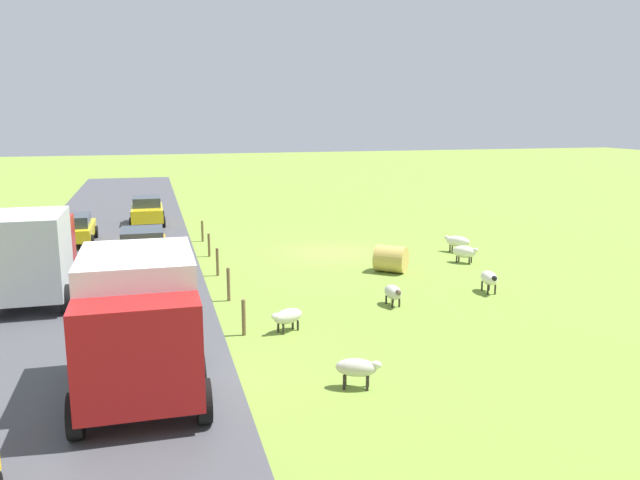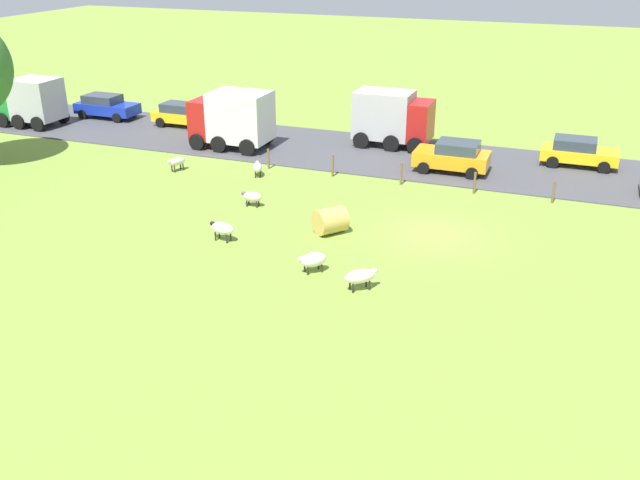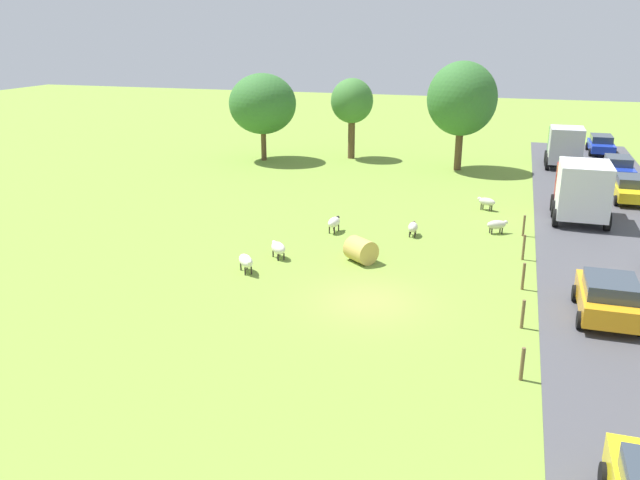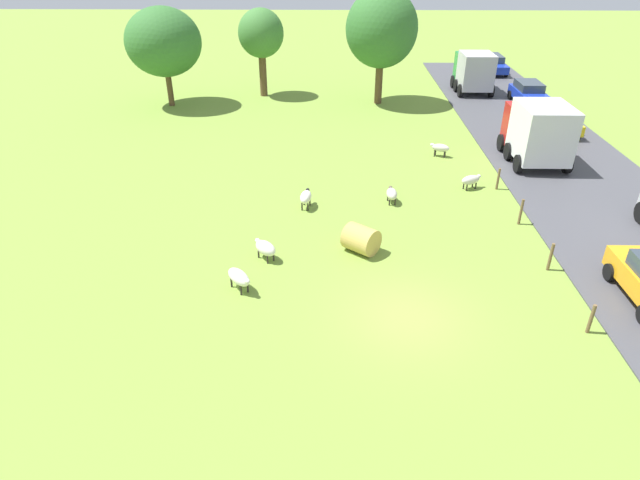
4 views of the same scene
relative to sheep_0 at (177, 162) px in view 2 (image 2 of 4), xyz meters
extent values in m
plane|color=olive|center=(-3.65, -14.96, -0.52)|extent=(160.00, 160.00, 0.00)
cube|color=#47474C|center=(6.72, -14.96, -0.49)|extent=(8.00, 80.00, 0.06)
ellipsoid|color=beige|center=(0.02, -0.01, 0.01)|extent=(1.11, 0.81, 0.44)
ellipsoid|color=silver|center=(-0.43, 0.18, 0.11)|extent=(0.31, 0.27, 0.20)
cylinder|color=#2D2823|center=(-0.29, -0.01, -0.34)|extent=(0.07, 0.07, 0.36)
cylinder|color=#2D2823|center=(-0.19, 0.21, -0.34)|extent=(0.07, 0.07, 0.36)
cylinder|color=#2D2823|center=(0.23, -0.23, -0.34)|extent=(0.07, 0.07, 0.36)
cylinder|color=#2D2823|center=(0.32, -0.01, -0.34)|extent=(0.07, 0.07, 0.36)
ellipsoid|color=silver|center=(-7.43, -6.76, 0.04)|extent=(0.64, 1.10, 0.51)
ellipsoid|color=black|center=(-7.37, -6.27, 0.15)|extent=(0.21, 0.28, 0.20)
cylinder|color=#2D2823|center=(-7.53, -6.46, -0.34)|extent=(0.07, 0.07, 0.37)
cylinder|color=#2D2823|center=(-7.26, -6.49, -0.34)|extent=(0.07, 0.07, 0.37)
cylinder|color=#2D2823|center=(-7.61, -7.03, -0.34)|extent=(0.07, 0.07, 0.37)
cylinder|color=#2D2823|center=(-7.33, -7.06, -0.34)|extent=(0.07, 0.07, 0.37)
ellipsoid|color=beige|center=(0.75, -4.47, -0.04)|extent=(1.13, 0.87, 0.46)
ellipsoid|color=silver|center=(1.19, -4.25, 0.07)|extent=(0.31, 0.28, 0.20)
cylinder|color=#2D2823|center=(0.95, -4.23, -0.37)|extent=(0.07, 0.07, 0.32)
cylinder|color=#2D2823|center=(1.06, -4.45, -0.37)|extent=(0.07, 0.07, 0.32)
cylinder|color=#2D2823|center=(0.44, -4.48, -0.37)|extent=(0.07, 0.07, 0.32)
cylinder|color=#2D2823|center=(0.55, -4.71, -0.37)|extent=(0.07, 0.07, 0.32)
ellipsoid|color=silver|center=(-8.83, -11.37, -0.01)|extent=(1.12, 1.14, 0.55)
ellipsoid|color=silver|center=(-9.18, -11.01, 0.11)|extent=(0.31, 0.31, 0.20)
cylinder|color=#2D2823|center=(-9.14, -11.26, -0.37)|extent=(0.07, 0.07, 0.31)
cylinder|color=#2D2823|center=(-8.92, -11.05, -0.37)|extent=(0.07, 0.07, 0.31)
cylinder|color=#2D2823|center=(-8.74, -11.68, -0.37)|extent=(0.07, 0.07, 0.31)
cylinder|color=#2D2823|center=(-8.52, -11.47, -0.37)|extent=(0.07, 0.07, 0.31)
ellipsoid|color=silver|center=(-9.58, -13.46, 0.02)|extent=(1.16, 1.23, 0.51)
ellipsoid|color=silver|center=(-9.21, -13.88, 0.14)|extent=(0.31, 0.31, 0.20)
cylinder|color=#2D2823|center=(-9.26, -13.61, -0.35)|extent=(0.07, 0.07, 0.35)
cylinder|color=#2D2823|center=(-9.47, -13.80, -0.35)|extent=(0.07, 0.07, 0.35)
cylinder|color=#2D2823|center=(-9.68, -13.12, -0.35)|extent=(0.07, 0.07, 0.35)
cylinder|color=#2D2823|center=(-9.89, -13.31, -0.35)|extent=(0.07, 0.07, 0.35)
ellipsoid|color=beige|center=(-3.36, -6.17, -0.05)|extent=(0.55, 0.95, 0.49)
ellipsoid|color=brown|center=(-3.39, -5.73, 0.06)|extent=(0.20, 0.27, 0.20)
cylinder|color=#2D2823|center=(-3.51, -5.92, -0.38)|extent=(0.07, 0.07, 0.29)
cylinder|color=#2D2823|center=(-3.24, -5.91, -0.38)|extent=(0.07, 0.07, 0.29)
cylinder|color=#2D2823|center=(-3.48, -6.43, -0.38)|extent=(0.07, 0.07, 0.29)
cylinder|color=#2D2823|center=(-3.21, -6.41, -0.38)|extent=(0.07, 0.07, 0.29)
cylinder|color=tan|center=(-5.04, -10.67, 0.04)|extent=(1.69, 1.67, 1.12)
cylinder|color=brown|center=(2.11, -19.38, 0.03)|extent=(0.12, 0.12, 1.10)
cylinder|color=brown|center=(2.11, -15.66, 0.02)|extent=(0.12, 0.12, 1.10)
cylinder|color=brown|center=(2.11, -11.93, 0.06)|extent=(0.12, 0.12, 1.16)
cylinder|color=brown|center=(2.11, -8.20, 0.08)|extent=(0.12, 0.12, 1.21)
cylinder|color=brown|center=(2.11, -4.48, 0.04)|extent=(0.12, 0.12, 1.12)
cube|color=#197F33|center=(4.96, 15.53, 1.17)|extent=(2.37, 1.20, 2.30)
cube|color=#B2B2B7|center=(4.96, 13.51, 1.33)|extent=(2.37, 2.85, 2.62)
cylinder|color=black|center=(3.77, 15.53, 0.02)|extent=(0.30, 0.96, 0.96)
cylinder|color=black|center=(6.14, 15.53, 0.02)|extent=(0.30, 0.96, 0.96)
cylinder|color=black|center=(3.77, 14.22, 0.02)|extent=(0.30, 0.96, 0.96)
cylinder|color=black|center=(6.14, 14.22, 0.02)|extent=(0.30, 0.96, 0.96)
cylinder|color=black|center=(3.77, 12.65, 0.02)|extent=(0.30, 0.96, 0.96)
cylinder|color=black|center=(6.14, 12.65, 0.02)|extent=(0.30, 0.96, 0.96)
cube|color=#B21919|center=(5.05, 0.90, 1.17)|extent=(2.59, 1.20, 2.30)
cube|color=silver|center=(5.05, -1.38, 1.44)|extent=(2.59, 3.37, 2.85)
cylinder|color=black|center=(3.75, 0.90, 0.02)|extent=(0.30, 0.96, 0.96)
cylinder|color=black|center=(6.34, 0.90, 0.02)|extent=(0.30, 0.96, 0.96)
cylinder|color=black|center=(3.75, -0.54, 0.02)|extent=(0.30, 0.96, 0.96)
cylinder|color=black|center=(6.34, -0.54, 0.02)|extent=(0.30, 0.96, 0.96)
cylinder|color=black|center=(3.75, -2.39, 0.02)|extent=(0.30, 0.96, 0.96)
cylinder|color=black|center=(6.34, -2.39, 0.02)|extent=(0.30, 0.96, 0.96)
cube|color=#B21919|center=(8.70, -11.35, 1.17)|extent=(2.33, 1.20, 2.30)
cube|color=#B2B2B7|center=(8.70, -9.06, 1.40)|extent=(2.33, 3.36, 2.76)
cylinder|color=black|center=(9.87, -11.35, 0.02)|extent=(0.30, 0.96, 0.96)
cylinder|color=black|center=(7.54, -11.35, 0.02)|extent=(0.30, 0.96, 0.96)
cylinder|color=black|center=(9.87, -9.90, 0.02)|extent=(0.30, 0.96, 0.96)
cylinder|color=black|center=(7.54, -9.90, 0.02)|extent=(0.30, 0.96, 0.96)
cylinder|color=black|center=(9.87, -8.06, 0.02)|extent=(0.30, 0.96, 0.96)
cylinder|color=black|center=(7.54, -8.06, 0.02)|extent=(0.30, 0.96, 0.96)
cube|color=orange|center=(5.08, -13.92, 0.24)|extent=(2.00, 3.94, 0.76)
cube|color=#333D47|center=(5.08, -14.22, 0.90)|extent=(1.76, 2.17, 0.56)
cylinder|color=black|center=(4.08, -12.64, -0.14)|extent=(0.22, 0.64, 0.64)
cylinder|color=black|center=(6.08, -12.64, -0.14)|extent=(0.22, 0.64, 0.64)
cylinder|color=black|center=(4.08, -15.20, -0.14)|extent=(0.22, 0.64, 0.64)
cylinder|color=black|center=(6.08, -15.20, -0.14)|extent=(0.22, 0.64, 0.64)
cube|color=#1933B2|center=(8.39, 10.65, 0.21)|extent=(1.85, 4.32, 0.70)
cube|color=#333D47|center=(8.39, 10.98, 0.84)|extent=(1.63, 2.37, 0.56)
cylinder|color=black|center=(9.31, 9.25, -0.14)|extent=(0.22, 0.64, 0.64)
cylinder|color=black|center=(7.46, 9.25, -0.14)|extent=(0.22, 0.64, 0.64)
cylinder|color=black|center=(9.31, 12.06, -0.14)|extent=(0.22, 0.64, 0.64)
cylinder|color=black|center=(7.46, 12.06, -0.14)|extent=(0.22, 0.64, 0.64)
cylinder|color=black|center=(9.23, 19.38, -0.14)|extent=(0.22, 0.64, 0.64)
cube|color=yellow|center=(8.31, 4.46, 0.17)|extent=(1.72, 4.17, 0.62)
cube|color=#333D47|center=(8.31, 4.77, 0.76)|extent=(1.51, 2.29, 0.56)
cylinder|color=black|center=(9.16, 3.10, -0.14)|extent=(0.22, 0.64, 0.64)
cylinder|color=black|center=(7.45, 3.10, -0.14)|extent=(0.22, 0.64, 0.64)
cylinder|color=black|center=(9.16, 5.81, -0.14)|extent=(0.22, 0.64, 0.64)
cylinder|color=black|center=(7.45, 5.81, -0.14)|extent=(0.22, 0.64, 0.64)
cube|color=yellow|center=(8.54, -20.32, 0.17)|extent=(1.88, 4.04, 0.63)
cube|color=#333D47|center=(8.54, -20.02, 0.76)|extent=(1.65, 2.22, 0.56)
cylinder|color=black|center=(9.48, -21.63, -0.14)|extent=(0.22, 0.64, 0.64)
cylinder|color=black|center=(7.60, -21.63, -0.14)|extent=(0.22, 0.64, 0.64)
cylinder|color=black|center=(9.48, -19.01, -0.14)|extent=(0.22, 0.64, 0.64)
cylinder|color=black|center=(7.60, -19.01, -0.14)|extent=(0.22, 0.64, 0.64)
camera|label=1|loc=(4.63, 13.76, 6.06)|focal=35.59mm
camera|label=2|loc=(-30.86, -20.00, 11.30)|focal=38.93mm
camera|label=3|loc=(1.27, -37.71, 9.80)|focal=35.91mm
camera|label=4|loc=(-6.35, -29.55, 10.89)|focal=30.29mm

